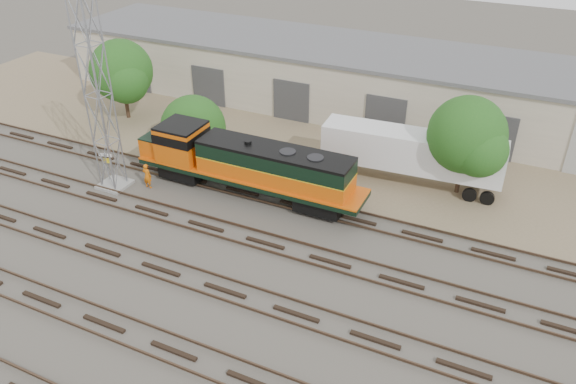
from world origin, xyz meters
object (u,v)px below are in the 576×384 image
at_px(worker, 147,176).
at_px(semi_trailer, 416,153).
at_px(locomotive, 245,164).
at_px(signal_tower, 99,99).

bearing_deg(worker, semi_trailer, -150.37).
relative_size(locomotive, signal_tower, 1.22).
bearing_deg(locomotive, signal_tower, -160.91).
distance_m(signal_tower, worker, 5.85).
xyz_separation_m(locomotive, signal_tower, (-8.49, -2.94, 4.07)).
relative_size(worker, semi_trailer, 0.15).
relative_size(signal_tower, worker, 7.28).
distance_m(locomotive, worker, 6.78).
xyz_separation_m(signal_tower, worker, (2.19, 0.80, -5.37)).
height_order(signal_tower, worker, signal_tower).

